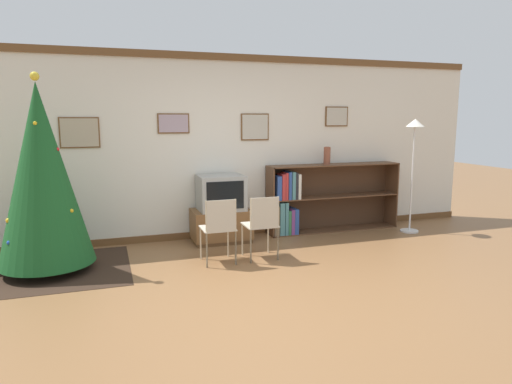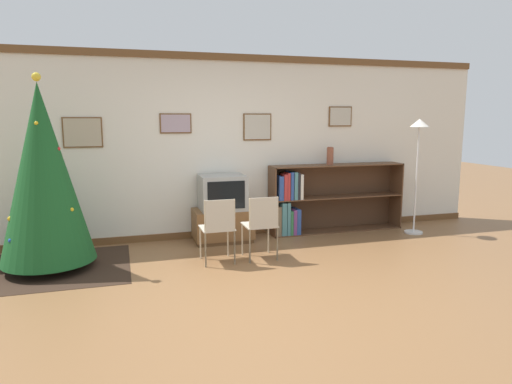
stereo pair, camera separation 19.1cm
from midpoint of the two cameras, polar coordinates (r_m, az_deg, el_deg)
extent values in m
plane|color=brown|center=(4.83, 0.62, -12.43)|extent=(24.00, 24.00, 0.00)
cube|color=silver|center=(6.83, -6.07, 5.57)|extent=(8.78, 0.08, 2.70)
cube|color=brown|center=(6.81, -6.16, 16.52)|extent=(8.78, 0.03, 0.10)
cube|color=brown|center=(6.98, -5.79, -5.16)|extent=(8.78, 0.03, 0.10)
cube|color=brown|center=(6.61, -21.97, 6.90)|extent=(0.51, 0.02, 0.41)
cube|color=tan|center=(6.60, -21.97, 6.90)|extent=(0.48, 0.01, 0.38)
cube|color=brown|center=(6.66, -11.09, 8.41)|extent=(0.45, 0.02, 0.28)
cube|color=#A893A3|center=(6.65, -11.08, 8.41)|extent=(0.41, 0.01, 0.25)
cube|color=brown|center=(6.93, -0.93, 8.14)|extent=(0.44, 0.02, 0.40)
cube|color=#BCB7A8|center=(6.92, -0.90, 8.13)|extent=(0.40, 0.01, 0.36)
cube|color=brown|center=(7.46, 9.31, 9.30)|extent=(0.39, 0.02, 0.31)
cube|color=#BCB7A8|center=(7.45, 9.35, 9.30)|extent=(0.36, 0.01, 0.28)
cube|color=#332319|center=(6.00, -25.26, -8.90)|extent=(1.83, 1.59, 0.01)
cylinder|color=maroon|center=(5.99, -25.30, -8.41)|extent=(0.36, 0.36, 0.10)
cone|color=#195123|center=(5.77, -26.04, 1.98)|extent=(1.07, 1.07, 2.08)
sphere|color=yellow|center=(5.75, -26.83, 12.80)|extent=(0.10, 0.10, 0.10)
sphere|color=red|center=(5.68, -24.46, 4.89)|extent=(0.04, 0.04, 0.04)
sphere|color=silver|center=(5.99, -23.41, 0.11)|extent=(0.05, 0.05, 0.05)
sphere|color=gold|center=(5.62, -26.79, 7.68)|extent=(0.04, 0.04, 0.04)
sphere|color=gold|center=(5.77, -29.40, -3.13)|extent=(0.06, 0.06, 0.06)
sphere|color=red|center=(5.84, -27.48, 6.18)|extent=(0.06, 0.06, 0.06)
sphere|color=gold|center=(5.59, -22.99, -2.18)|extent=(0.05, 0.05, 0.05)
sphere|color=#1E4CB2|center=(5.69, -29.36, -5.56)|extent=(0.05, 0.05, 0.05)
sphere|color=red|center=(6.19, -26.27, -1.53)|extent=(0.05, 0.05, 0.05)
sphere|color=red|center=(6.08, -29.35, -4.76)|extent=(0.06, 0.06, 0.06)
cube|color=brown|center=(6.72, -5.17, -5.94)|extent=(0.81, 0.51, 0.05)
cube|color=brown|center=(6.66, -5.20, -3.98)|extent=(0.84, 0.53, 0.42)
cube|color=#9E9E99|center=(6.57, -5.26, -0.07)|extent=(0.65, 0.51, 0.50)
cube|color=black|center=(6.32, -4.71, -0.43)|extent=(0.53, 0.01, 0.39)
cube|color=#BCB29E|center=(5.69, -5.78, -4.53)|extent=(0.40, 0.40, 0.02)
cube|color=#BCB29E|center=(5.46, -5.36, -2.98)|extent=(0.35, 0.01, 0.38)
cylinder|color=beige|center=(5.88, -7.86, -6.33)|extent=(0.02, 0.02, 0.42)
cylinder|color=beige|center=(5.95, -4.43, -6.07)|extent=(0.02, 0.02, 0.42)
cylinder|color=beige|center=(5.54, -7.15, -7.29)|extent=(0.02, 0.02, 0.42)
cylinder|color=beige|center=(5.62, -3.53, -7.00)|extent=(0.02, 0.02, 0.42)
cylinder|color=beige|center=(5.49, -7.19, -5.31)|extent=(0.02, 0.02, 0.82)
cylinder|color=beige|center=(5.57, -3.55, -5.05)|extent=(0.02, 0.02, 0.82)
cube|color=#BCB29E|center=(5.83, -0.45, -4.14)|extent=(0.40, 0.40, 0.02)
cube|color=#BCB29E|center=(5.61, 0.16, -2.61)|extent=(0.35, 0.01, 0.38)
cylinder|color=beige|center=(6.00, -2.63, -5.92)|extent=(0.02, 0.02, 0.42)
cylinder|color=beige|center=(6.11, 0.63, -5.65)|extent=(0.02, 0.02, 0.42)
cylinder|color=beige|center=(5.67, -1.62, -6.83)|extent=(0.02, 0.02, 0.42)
cylinder|color=beige|center=(5.78, 1.82, -6.52)|extent=(0.02, 0.02, 0.42)
cylinder|color=beige|center=(5.62, -1.63, -4.90)|extent=(0.02, 0.02, 0.82)
cylinder|color=beige|center=(5.73, 1.83, -4.62)|extent=(0.02, 0.02, 0.82)
cube|color=brown|center=(6.92, 0.96, -1.17)|extent=(0.02, 0.36, 1.06)
cube|color=brown|center=(7.90, 15.88, -0.22)|extent=(0.02, 0.36, 1.06)
cube|color=brown|center=(7.27, 9.02, 3.39)|extent=(2.18, 0.36, 0.02)
cube|color=brown|center=(7.45, 8.81, -4.62)|extent=(2.18, 0.36, 0.02)
cube|color=brown|center=(7.34, 8.92, -0.50)|extent=(2.14, 0.36, 0.02)
cube|color=#492F1E|center=(7.50, 8.30, -0.45)|extent=(2.18, 0.01, 1.06)
cube|color=#756047|center=(6.93, 1.62, -3.60)|extent=(0.08, 0.20, 0.45)
cube|color=teal|center=(6.98, 2.19, -3.28)|extent=(0.07, 0.27, 0.50)
cube|color=teal|center=(6.99, 2.81, -3.27)|extent=(0.05, 0.22, 0.50)
cube|color=#337547|center=(7.04, 3.12, -3.72)|extent=(0.04, 0.26, 0.37)
cube|color=#7A3D7F|center=(7.03, 3.59, -3.69)|extent=(0.05, 0.21, 0.38)
cube|color=#2D4C93|center=(7.10, 3.91, -3.55)|extent=(0.06, 0.31, 0.39)
cube|color=#2D4C93|center=(6.87, 1.82, 0.55)|extent=(0.07, 0.26, 0.36)
cube|color=#B73333|center=(6.88, 2.40, 0.67)|extent=(0.05, 0.22, 0.39)
cube|color=#B73333|center=(6.88, 2.83, 0.75)|extent=(0.04, 0.20, 0.41)
cube|color=#2D4C93|center=(6.95, 3.09, 0.87)|extent=(0.04, 0.30, 0.42)
cube|color=teal|center=(6.94, 3.64, 0.85)|extent=(0.05, 0.24, 0.42)
cube|color=#232328|center=(6.95, 4.06, 0.81)|extent=(0.04, 0.21, 0.41)
cube|color=silver|center=(7.00, 4.28, 0.77)|extent=(0.04, 0.29, 0.38)
cylinder|color=brown|center=(7.19, 8.12, 4.48)|extent=(0.11, 0.11, 0.27)
torus|color=brown|center=(7.18, 8.14, 5.54)|extent=(0.09, 0.09, 0.02)
cylinder|color=silver|center=(7.61, 17.93, -4.65)|extent=(0.28, 0.28, 0.03)
cylinder|color=silver|center=(7.46, 18.24, 1.51)|extent=(0.03, 0.03, 1.62)
cone|color=white|center=(7.40, 18.59, 8.20)|extent=(0.28, 0.28, 0.12)
camera|label=1|loc=(0.10, -90.93, -0.15)|focal=32.00mm
camera|label=2|loc=(0.10, 89.07, 0.15)|focal=32.00mm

